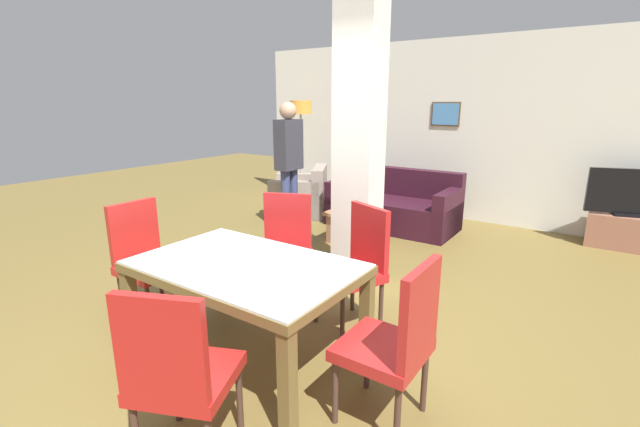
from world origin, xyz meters
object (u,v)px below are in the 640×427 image
(dining_chair_head_left, at_px, (145,256))
(armchair, at_px, (301,197))
(dining_chair_near_right, at_px, (178,370))
(dining_chair_far_left, at_px, (284,245))
(dining_chair_far_right, at_px, (357,262))
(tv_screen, at_px, (637,193))
(sofa, at_px, (394,207))
(dining_chair_head_right, at_px, (396,338))
(standing_person, at_px, (289,157))
(floor_lamp, at_px, (301,117))
(tv_stand, at_px, (629,232))
(bottle, at_px, (362,209))
(coffee_table, at_px, (353,227))
(dining_table, at_px, (246,283))

(dining_chair_head_left, bearing_deg, armchair, -164.46)
(dining_chair_near_right, bearing_deg, dining_chair_far_left, 89.77)
(dining_chair_far_right, relative_size, dining_chair_head_left, 1.00)
(armchair, bearing_deg, dining_chair_head_left, 166.20)
(tv_screen, bearing_deg, sofa, -3.08)
(dining_chair_far_right, xyz_separation_m, dining_chair_head_right, (0.75, -0.88, 0.00))
(sofa, relative_size, standing_person, 1.01)
(armchair, height_order, floor_lamp, floor_lamp)
(dining_chair_far_right, relative_size, floor_lamp, 0.55)
(armchair, distance_m, tv_screen, 4.51)
(dining_chair_head_right, relative_size, tv_stand, 1.07)
(armchair, distance_m, floor_lamp, 1.44)
(dining_chair_head_right, relative_size, tv_screen, 0.94)
(sofa, bearing_deg, tv_stand, -165.36)
(bottle, bearing_deg, sofa, 94.04)
(dining_chair_far_right, relative_size, sofa, 0.55)
(tv_screen, relative_size, floor_lamp, 0.58)
(bottle, distance_m, standing_person, 1.37)
(bottle, bearing_deg, armchair, 150.53)
(dining_chair_far_right, xyz_separation_m, standing_person, (-2.13, 1.82, 0.50))
(dining_chair_far_right, relative_size, armchair, 0.85)
(dining_chair_head_left, height_order, armchair, dining_chair_head_left)
(sofa, bearing_deg, dining_chair_far_left, 94.33)
(dining_chair_head_left, relative_size, sofa, 0.55)
(dining_chair_far_right, xyz_separation_m, dining_chair_head_left, (-1.53, -0.88, 0.00))
(dining_chair_far_right, height_order, tv_screen, tv_screen)
(tv_screen, bearing_deg, dining_chair_far_right, 44.08)
(tv_stand, bearing_deg, dining_chair_far_right, -118.21)
(sofa, bearing_deg, coffee_table, 84.22)
(sofa, xyz_separation_m, tv_stand, (2.85, 0.74, -0.07))
(dining_table, height_order, dining_chair_far_right, dining_chair_far_right)
(dining_chair_far_left, distance_m, sofa, 2.81)
(sofa, bearing_deg, armchair, 7.36)
(dining_chair_head_left, distance_m, floor_lamp, 4.38)
(bottle, xyz_separation_m, standing_person, (-1.26, 0.15, 0.54))
(bottle, bearing_deg, coffee_table, 147.35)
(dining_chair_head_left, bearing_deg, dining_table, 90.00)
(dining_chair_far_left, height_order, dining_chair_near_right, same)
(dining_chair_head_left, xyz_separation_m, standing_person, (-0.60, 2.70, 0.50))
(dining_chair_far_left, bearing_deg, sofa, -108.74)
(dining_chair_near_right, distance_m, standing_person, 4.18)
(tv_stand, relative_size, floor_lamp, 0.51)
(dining_chair_head_left, relative_size, coffee_table, 1.47)
(dining_table, xyz_separation_m, sofa, (-0.58, 3.66, -0.30))
(dining_chair_far_right, xyz_separation_m, tv_stand, (1.89, 3.53, -0.33))
(dining_table, distance_m, tv_stand, 4.97)
(dining_chair_far_right, distance_m, sofa, 2.95)
(tv_screen, xyz_separation_m, standing_person, (-4.02, -1.70, 0.33))
(dining_table, bearing_deg, coffee_table, 104.41)
(coffee_table, xyz_separation_m, standing_person, (-1.08, 0.04, 0.83))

